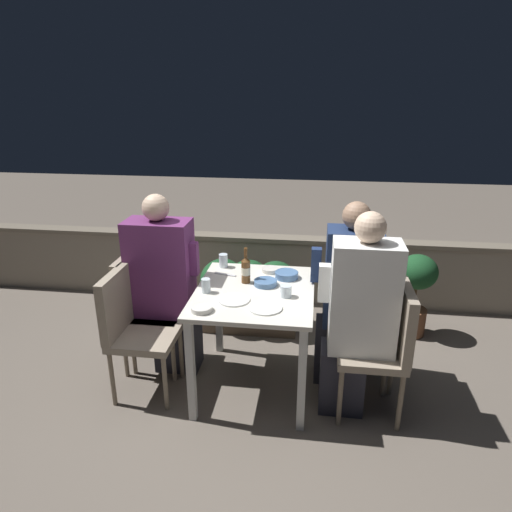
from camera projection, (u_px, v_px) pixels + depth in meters
name	position (u px, v px, depth m)	size (l,w,h in m)	color
ground_plane	(255.00, 384.00, 3.36)	(16.00, 16.00, 0.00)	#665B51
parapet_wall	(274.00, 268.00, 4.59)	(9.00, 0.18, 0.68)	gray
dining_table	(255.00, 304.00, 3.13)	(0.80, 0.94, 0.76)	silver
planter_hedge	(249.00, 291.00, 4.05)	(0.87, 0.47, 0.63)	brown
chair_left_near	(131.00, 322.00, 3.12)	(0.44, 0.43, 0.90)	gray
chair_left_far	(142.00, 301.00, 3.43)	(0.44, 0.43, 0.90)	gray
person_purple_stripe	(166.00, 285.00, 3.35)	(0.52, 0.26, 1.37)	#282833
chair_right_near	(387.00, 339.00, 2.91)	(0.44, 0.43, 0.90)	gray
person_white_polo	(358.00, 316.00, 2.88)	(0.49, 0.26, 1.38)	#282833
chair_right_far	(373.00, 314.00, 3.23)	(0.44, 0.43, 0.90)	gray
person_navy_jumper	(346.00, 294.00, 3.21)	(0.47, 0.26, 1.35)	#282833
beer_bottle	(246.00, 269.00, 3.18)	(0.06, 0.06, 0.26)	brown
plate_0	(265.00, 307.00, 2.84)	(0.22, 0.22, 0.01)	white
plate_1	(234.00, 300.00, 2.94)	(0.21, 0.21, 0.01)	white
bowl_0	(287.00, 274.00, 3.28)	(0.17, 0.17, 0.05)	#4C709E
bowl_1	(270.00, 270.00, 3.39)	(0.12, 0.12, 0.03)	beige
bowl_2	(202.00, 308.00, 2.80)	(0.13, 0.13, 0.03)	silver
bowl_3	(266.00, 282.00, 3.16)	(0.16, 0.16, 0.04)	#4C709E
glass_cup_0	(286.00, 291.00, 2.98)	(0.08, 0.08, 0.08)	silver
glass_cup_1	(206.00, 286.00, 3.04)	(0.06, 0.06, 0.10)	silver
glass_cup_2	(223.00, 261.00, 3.48)	(0.07, 0.07, 0.10)	silver
fork_0	(225.00, 274.00, 3.34)	(0.17, 0.06, 0.01)	silver
potted_plant	(416.00, 287.00, 3.90)	(0.33, 0.33, 0.74)	brown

